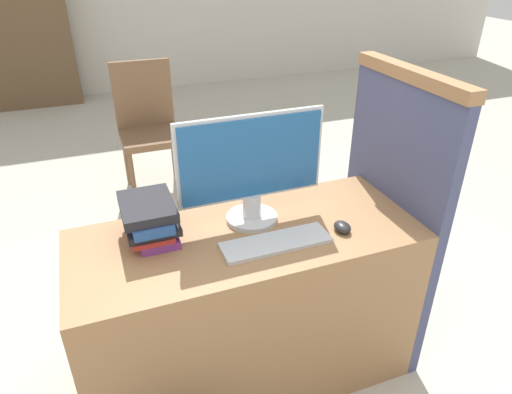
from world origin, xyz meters
TOP-DOWN VIEW (x-y plane):
  - desk at (0.00, 0.28)m, footprint 1.35×0.56m
  - carrel_divider at (0.70, 0.33)m, footprint 0.07×0.66m
  - monitor at (0.05, 0.37)m, footprint 0.58×0.21m
  - keyboard at (0.08, 0.18)m, footprint 0.41×0.13m
  - mouse at (0.35, 0.17)m, footprint 0.06×0.08m
  - book_stack at (-0.34, 0.39)m, footprint 0.20×0.28m
  - far_chair at (-0.08, 2.28)m, footprint 0.44×0.44m
  - bookshelf_far at (-1.16, 4.93)m, footprint 1.27×0.32m

SIDE VIEW (x-z plane):
  - desk at x=0.00m, z-range 0.00..0.76m
  - far_chair at x=-0.08m, z-range 0.06..1.04m
  - carrel_divider at x=0.70m, z-range 0.01..1.32m
  - keyboard at x=0.08m, z-range 0.76..0.77m
  - mouse at x=0.35m, z-range 0.76..0.79m
  - book_stack at x=-0.34m, z-range 0.76..0.92m
  - bookshelf_far at x=-1.16m, z-range 0.00..1.73m
  - monitor at x=0.05m, z-range 0.77..1.21m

